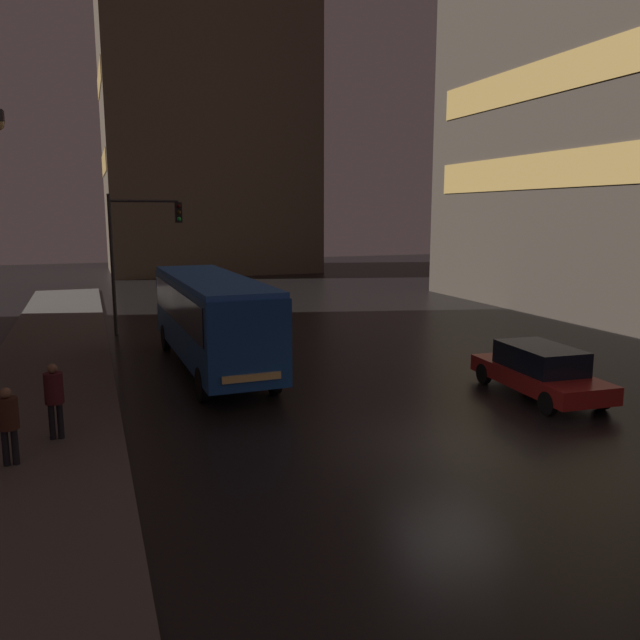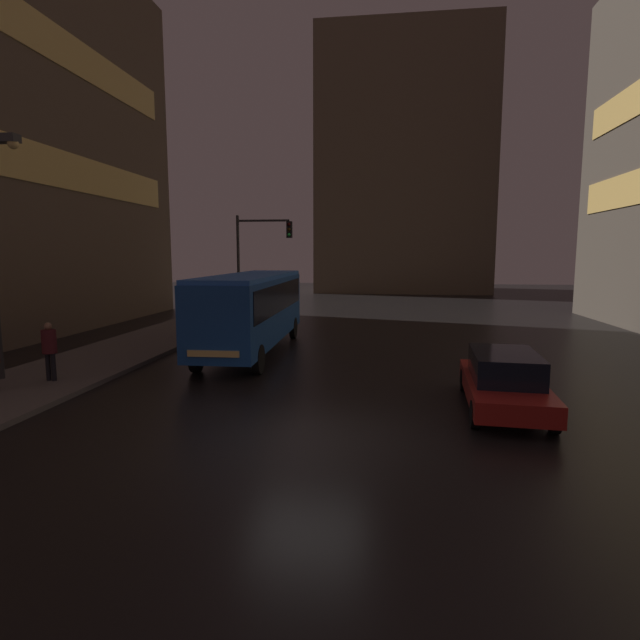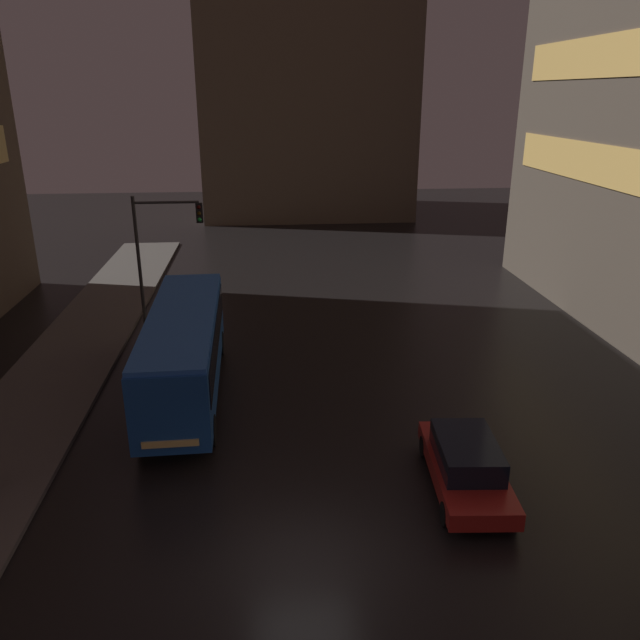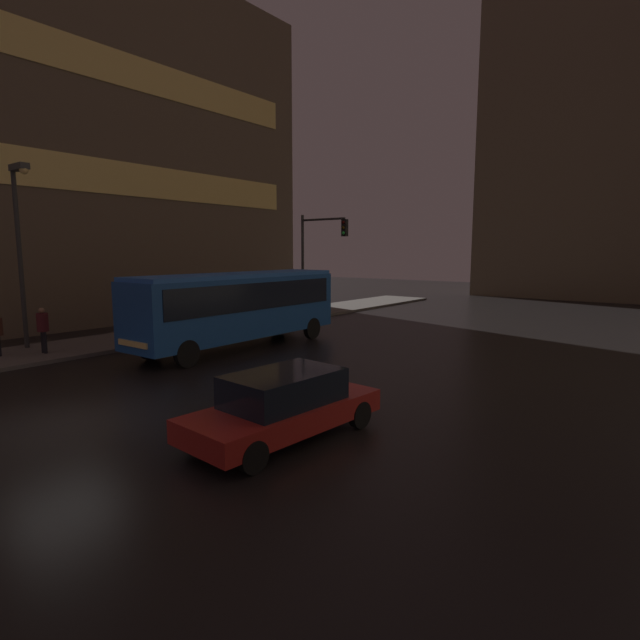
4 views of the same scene
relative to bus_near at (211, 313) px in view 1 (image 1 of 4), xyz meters
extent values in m
plane|color=black|center=(3.72, -9.27, -1.97)|extent=(120.00, 120.00, 0.00)
cube|color=#56514C|center=(-5.28, 0.73, -1.90)|extent=(4.00, 48.00, 0.15)
cube|color=#4C4238|center=(23.19, 5.70, 7.84)|extent=(10.00, 21.66, 19.63)
cube|color=#E0B25B|center=(18.24, 5.70, 5.49)|extent=(0.24, 18.41, 1.80)
cube|color=#E0B25B|center=(18.24, 5.70, 10.06)|extent=(0.24, 18.41, 1.80)
cube|color=brown|center=(6.98, 37.25, 11.34)|extent=(18.00, 12.00, 26.62)
cube|color=#E0B25B|center=(-1.97, 37.25, 7.58)|extent=(0.24, 10.20, 1.80)
cube|color=#E0B25B|center=(-1.97, 37.25, 14.45)|extent=(0.24, 10.20, 1.80)
cube|color=#194793|center=(0.00, 0.00, -0.18)|extent=(2.58, 10.18, 2.49)
cube|color=black|center=(0.00, 0.00, 0.32)|extent=(2.62, 9.37, 1.10)
cube|color=blue|center=(0.00, 0.00, 1.15)|extent=(2.53, 9.98, 0.16)
cube|color=#F4CC72|center=(0.12, -5.08, -1.02)|extent=(1.65, 0.14, 0.20)
cylinder|color=black|center=(1.16, -3.64, -1.47)|extent=(0.27, 1.01, 1.00)
cylinder|color=black|center=(-0.99, -3.69, -1.47)|extent=(0.27, 1.01, 1.00)
cylinder|color=black|center=(0.99, 3.69, -1.47)|extent=(0.27, 1.01, 1.00)
cylinder|color=black|center=(-1.16, 3.64, -1.47)|extent=(0.27, 1.01, 1.00)
cube|color=maroon|center=(8.43, -6.57, -1.42)|extent=(2.21, 4.78, 0.50)
cube|color=black|center=(8.43, -6.57, -0.83)|extent=(1.78, 2.67, 0.70)
cylinder|color=black|center=(9.16, -8.26, -1.65)|extent=(0.25, 0.65, 0.64)
cylinder|color=black|center=(7.46, -8.13, -1.65)|extent=(0.25, 0.65, 0.64)
cylinder|color=black|center=(9.41, -5.01, -1.65)|extent=(0.25, 0.65, 0.64)
cylinder|color=black|center=(7.70, -4.89, -1.65)|extent=(0.25, 0.65, 0.64)
cylinder|color=black|center=(-4.85, -5.92, -1.39)|extent=(0.14, 0.14, 0.86)
cylinder|color=black|center=(-4.67, -5.92, -1.39)|extent=(0.14, 0.14, 0.86)
cylinder|color=#4C191E|center=(-4.76, -5.92, -0.61)|extent=(0.60, 0.60, 0.72)
sphere|color=#8C664C|center=(-4.76, -5.92, -0.14)|extent=(0.22, 0.22, 0.22)
cylinder|color=black|center=(-5.67, -7.25, -1.43)|extent=(0.14, 0.14, 0.79)
cylinder|color=black|center=(-5.49, -7.25, -1.43)|extent=(0.14, 0.14, 0.79)
cylinder|color=#422319|center=(-5.58, -7.25, -0.71)|extent=(0.52, 0.52, 0.66)
sphere|color=#8C664C|center=(-5.58, -7.25, -0.27)|extent=(0.22, 0.22, 0.22)
cylinder|color=#2D2D2D|center=(-2.86, 7.66, 1.10)|extent=(0.16, 0.16, 6.15)
cylinder|color=#2D2D2D|center=(-1.39, 7.66, 3.88)|extent=(2.93, 0.12, 0.12)
cube|color=black|center=(0.07, 7.66, 3.38)|extent=(0.30, 0.24, 0.90)
sphere|color=#390706|center=(0.07, 7.52, 3.66)|extent=(0.18, 0.18, 0.18)
sphere|color=#3B2B07|center=(0.07, 7.52, 3.38)|extent=(0.18, 0.18, 0.18)
sphere|color=green|center=(0.07, 7.52, 3.10)|extent=(0.18, 0.18, 0.18)
camera|label=1|loc=(-3.84, -21.02, 3.36)|focal=35.00mm
camera|label=2|loc=(5.35, -19.64, 2.01)|focal=28.00mm
camera|label=3|loc=(3.04, -21.13, 8.54)|focal=35.00mm
camera|label=4|loc=(15.56, -14.47, 2.14)|focal=28.00mm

